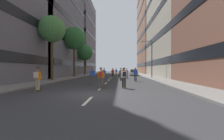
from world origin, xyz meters
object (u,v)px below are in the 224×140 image
parked_car_near (134,73)px  street_tree_near (74,39)px  skater_0 (104,73)px  skater_6 (92,75)px  skater_13 (101,76)px  skater_7 (113,72)px  skater_10 (121,73)px  skater_3 (102,72)px  streetlamp_right (150,55)px  skater_11 (113,71)px  street_tree_far (52,30)px  skater_1 (92,72)px  skater_2 (116,71)px  skater_8 (37,77)px  street_tree_mid (84,52)px  skater_5 (124,76)px  skater_12 (127,73)px  skater_9 (123,72)px  skater_4 (135,74)px

parked_car_near → street_tree_near: (-12.43, -7.49, 6.98)m
parked_car_near → street_tree_near: bearing=-148.9°
street_tree_near → skater_0: (6.54, -5.24, -6.69)m
skater_6 → skater_13: bearing=-70.6°
skater_7 → skater_10: 9.97m
skater_0 → skater_3: 9.49m
streetlamp_right → skater_11: (-7.16, 14.68, -3.15)m
street_tree_far → skater_1: 12.38m
skater_7 → parked_car_near: bearing=53.9°
skater_2 → skater_7: (-0.46, -9.29, 0.00)m
skater_13 → streetlamp_right: bearing=65.4°
skater_8 → skater_11: same height
skater_11 → streetlamp_right: bearing=-64.0°
street_tree_mid → skater_5: street_tree_mid is taller
skater_5 → street_tree_near: bearing=118.5°
streetlamp_right → skater_10: bearing=-129.9°
parked_car_near → skater_0: skater_0 is taller
street_tree_near → skater_12: street_tree_near is taller
skater_1 → skater_9: (6.18, 0.07, 0.00)m
skater_6 → skater_8: (-3.00, -6.14, 0.03)m
street_tree_far → skater_6: size_ratio=4.85×
skater_0 → skater_3: same height
skater_5 → skater_9: same height
skater_4 → skater_11: size_ratio=1.00×
skater_8 → skater_12: same height
skater_1 → skater_4: bearing=-53.5°
skater_5 → skater_7: bearing=95.8°
skater_1 → skater_4: 12.69m
skater_11 → skater_13: (0.30, -29.65, 0.03)m
street_tree_mid → streetlamp_right: street_tree_mid is taller
skater_8 → skater_9: same height
skater_6 → skater_12: (4.16, 9.62, 0.03)m
parked_car_near → street_tree_mid: 13.54m
skater_1 → skater_6: (2.48, -13.63, -0.03)m
skater_0 → skater_6: bearing=-93.0°
skater_13 → skater_9: bearing=82.8°
streetlamp_right → skater_13: 16.75m
skater_9 → skater_10: (-0.53, -8.99, 0.00)m
skater_1 → skater_6: bearing=-79.7°
skater_4 → skater_5: bearing=-102.8°
skater_1 → skater_12: same height
skater_1 → streetlamp_right: bearing=-14.4°
skater_13 → skater_11: bearing=90.6°
street_tree_far → skater_2: street_tree_far is taller
skater_9 → skater_12: 4.12m
skater_4 → skater_13: bearing=-115.8°
street_tree_near → street_tree_far: street_tree_near is taller
skater_7 → skater_9: size_ratio=1.00×
street_tree_near → skater_10: (9.27, -8.92, -6.66)m
skater_1 → skater_8: 19.78m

